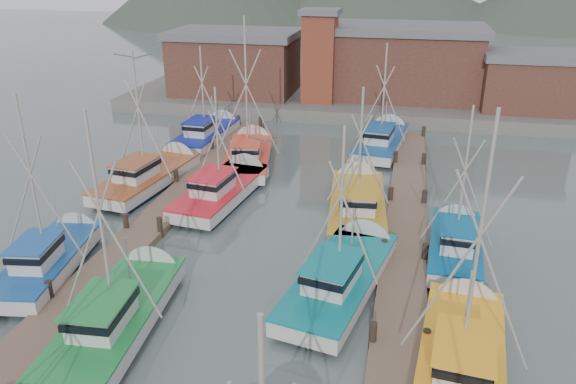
% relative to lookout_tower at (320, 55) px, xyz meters
% --- Properties ---
extents(ground, '(260.00, 260.00, 0.00)m').
position_rel_lookout_tower_xyz_m(ground, '(2.00, -33.00, -5.55)').
color(ground, '#495756').
rests_on(ground, ground).
extents(dock_left, '(2.30, 46.00, 1.50)m').
position_rel_lookout_tower_xyz_m(dock_left, '(-5.00, -28.96, -5.34)').
color(dock_left, brown).
rests_on(dock_left, ground).
extents(dock_right, '(2.30, 46.00, 1.50)m').
position_rel_lookout_tower_xyz_m(dock_right, '(9.00, -28.96, -5.34)').
color(dock_right, brown).
rests_on(dock_right, ground).
extents(quay, '(44.00, 16.00, 1.20)m').
position_rel_lookout_tower_xyz_m(quay, '(2.00, 4.00, -4.95)').
color(quay, slate).
rests_on(quay, ground).
extents(shed_left, '(12.72, 8.48, 6.20)m').
position_rel_lookout_tower_xyz_m(shed_left, '(-9.00, 2.00, -1.21)').
color(shed_left, brown).
rests_on(shed_left, quay).
extents(shed_center, '(14.84, 9.54, 6.90)m').
position_rel_lookout_tower_xyz_m(shed_center, '(8.00, 4.00, -0.86)').
color(shed_center, brown).
rests_on(shed_center, quay).
extents(shed_right, '(8.48, 6.36, 5.20)m').
position_rel_lookout_tower_xyz_m(shed_right, '(19.00, 1.00, -1.71)').
color(shed_right, brown).
rests_on(shed_right, quay).
extents(lookout_tower, '(3.60, 3.60, 8.50)m').
position_rel_lookout_tower_xyz_m(lookout_tower, '(0.00, 0.00, 0.00)').
color(lookout_tower, brown).
rests_on(lookout_tower, quay).
extents(distant_hills, '(175.00, 140.00, 42.00)m').
position_rel_lookout_tower_xyz_m(distant_hills, '(-10.76, 89.59, -5.55)').
color(distant_hills, '#3B4438').
rests_on(distant_hills, ground).
extents(boat_4, '(4.06, 9.56, 10.18)m').
position_rel_lookout_tower_xyz_m(boat_4, '(-2.21, -35.63, -4.87)').
color(boat_4, black).
rests_on(boat_4, ground).
extents(boat_5, '(4.80, 10.06, 8.79)m').
position_rel_lookout_tower_xyz_m(boat_5, '(6.35, -30.83, -4.87)').
color(boat_5, black).
rests_on(boat_5, ground).
extents(boat_6, '(3.80, 8.60, 9.49)m').
position_rel_lookout_tower_xyz_m(boat_6, '(-7.65, -32.23, -4.86)').
color(boat_6, black).
rests_on(boat_6, ground).
extents(boat_7, '(4.33, 9.51, 10.87)m').
position_rel_lookout_tower_xyz_m(boat_7, '(11.28, -35.36, -4.86)').
color(boat_7, black).
rests_on(boat_7, ground).
extents(boat_8, '(4.05, 9.75, 8.09)m').
position_rel_lookout_tower_xyz_m(boat_8, '(-2.24, -22.11, -4.87)').
color(boat_8, black).
rests_on(boat_8, ground).
extents(boat_9, '(4.04, 10.15, 8.64)m').
position_rel_lookout_tower_xyz_m(boat_9, '(6.11, -22.48, -4.87)').
color(boat_9, black).
rests_on(boat_9, ground).
extents(boat_10, '(4.24, 9.99, 9.83)m').
position_rel_lookout_tower_xyz_m(boat_10, '(-7.78, -20.92, -4.86)').
color(boat_10, black).
rests_on(boat_10, ground).
extents(boat_11, '(3.42, 8.01, 8.57)m').
position_rel_lookout_tower_xyz_m(boat_11, '(11.51, -26.52, -4.87)').
color(boat_11, black).
rests_on(boat_11, ground).
extents(boat_12, '(4.77, 10.10, 11.45)m').
position_rel_lookout_tower_xyz_m(boat_12, '(-2.59, -15.48, -4.86)').
color(boat_12, black).
rests_on(boat_12, ground).
extents(boat_13, '(4.03, 9.93, 9.20)m').
position_rel_lookout_tower_xyz_m(boat_13, '(6.79, -9.84, -4.87)').
color(boat_13, black).
rests_on(boat_13, ground).
extents(boat_14, '(3.61, 9.32, 8.65)m').
position_rel_lookout_tower_xyz_m(boat_14, '(-7.34, -11.05, -4.87)').
color(boat_14, black).
rests_on(boat_14, ground).
extents(gull_near, '(1.50, 0.66, 0.24)m').
position_rel_lookout_tower_xyz_m(gull_near, '(-1.91, -33.03, 5.04)').
color(gull_near, gray).
rests_on(gull_near, ground).
extents(gull_far, '(1.54, 0.61, 0.24)m').
position_rel_lookout_tower_xyz_m(gull_far, '(2.66, -30.68, 1.28)').
color(gull_far, gray).
rests_on(gull_far, ground).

